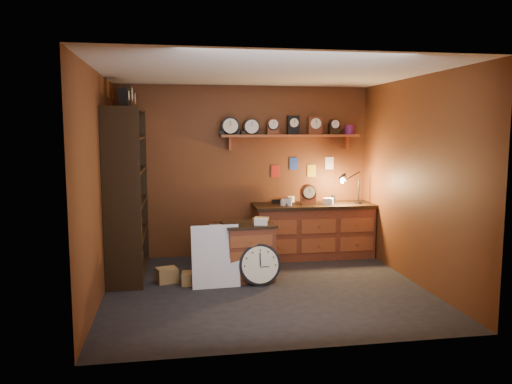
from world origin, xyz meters
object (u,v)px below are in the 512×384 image
(shelving_unit, at_px, (125,185))
(big_round_clock, at_px, (260,265))
(low_cabinet, at_px, (248,249))
(workbench, at_px, (313,227))

(shelving_unit, height_order, big_round_clock, shelving_unit)
(low_cabinet, bearing_deg, big_round_clock, -75.44)
(workbench, bearing_deg, shelving_unit, -170.13)
(shelving_unit, distance_m, low_cabinet, 1.92)
(shelving_unit, distance_m, workbench, 2.99)
(big_round_clock, bearing_deg, shelving_unit, 155.34)
(shelving_unit, relative_size, big_round_clock, 4.73)
(low_cabinet, relative_size, big_round_clock, 1.56)
(big_round_clock, bearing_deg, workbench, 49.90)
(workbench, xyz_separation_m, big_round_clock, (-1.09, -1.30, -0.21))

